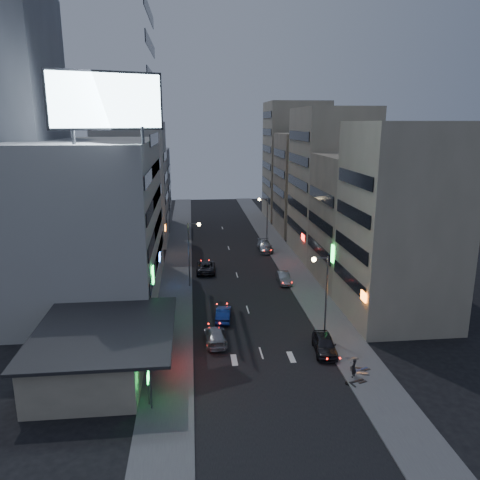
{
  "coord_description": "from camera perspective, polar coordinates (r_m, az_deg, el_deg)",
  "views": [
    {
      "loc": [
        -5.8,
        -33.35,
        19.85
      ],
      "look_at": [
        -0.26,
        19.58,
        6.46
      ],
      "focal_mm": 35.0,
      "sensor_mm": 36.0,
      "label": 1
    }
  ],
  "objects": [
    {
      "name": "food_court",
      "position": [
        40.43,
        -17.32,
        -12.8
      ],
      "size": [
        11.0,
        13.0,
        3.88
      ],
      "color": "tan",
      "rests_on": "ground"
    },
    {
      "name": "far_right_b",
      "position": [
        100.07,
        6.72,
        9.53
      ],
      "size": [
        12.0,
        12.0,
        24.0
      ],
      "primitive_type": "cube",
      "color": "tan",
      "rests_on": "ground"
    },
    {
      "name": "parked_car_right_mid",
      "position": [
        59.93,
        5.33,
        -4.6
      ],
      "size": [
        1.45,
        4.13,
        1.36
      ],
      "primitive_type": "imported",
      "rotation": [
        0.0,
        0.0,
        -0.0
      ],
      "color": "#A1A5A9",
      "rests_on": "ground"
    },
    {
      "name": "shophouse_near",
      "position": [
        49.52,
        19.01,
        1.87
      ],
      "size": [
        10.0,
        11.0,
        20.0
      ],
      "primitive_type": "cube",
      "color": "tan",
      "rests_on": "ground"
    },
    {
      "name": "far_right_a",
      "position": [
        86.71,
        8.35,
        6.78
      ],
      "size": [
        11.0,
        12.0,
        18.0
      ],
      "primitive_type": "cube",
      "color": "tan",
      "rests_on": "ground"
    },
    {
      "name": "billboard",
      "position": [
        43.95,
        -16.02,
        15.96
      ],
      "size": [
        9.52,
        3.75,
        6.2
      ],
      "rotation": [
        0.0,
        0.0,
        0.35
      ],
      "color": "#595B60",
      "rests_on": "white_building"
    },
    {
      "name": "scooter_silver_a",
      "position": [
        40.57,
        15.45,
        -14.75
      ],
      "size": [
        0.89,
        1.69,
        0.98
      ],
      "primitive_type": null,
      "rotation": [
        0.0,
        0.0,
        1.34
      ],
      "color": "#A9AAB1",
      "rests_on": "sidewalk_right"
    },
    {
      "name": "shophouse_far",
      "position": [
        71.99,
        10.95,
        6.8
      ],
      "size": [
        10.0,
        14.0,
        22.0
      ],
      "primitive_type": "cube",
      "color": "tan",
      "rests_on": "ground"
    },
    {
      "name": "road_car_silver",
      "position": [
        44.23,
        -3.0,
        -11.6
      ],
      "size": [
        2.04,
        4.71,
        1.35
      ],
      "primitive_type": "imported",
      "rotation": [
        0.0,
        0.0,
        3.17
      ],
      "color": "#9DA0A5",
      "rests_on": "ground"
    },
    {
      "name": "white_building",
      "position": [
        55.58,
        -17.49,
        2.2
      ],
      "size": [
        14.0,
        24.0,
        18.0
      ],
      "primitive_type": "cube",
      "color": "#A5A5A1",
      "rests_on": "ground"
    },
    {
      "name": "road_car_blue",
      "position": [
        48.83,
        -2.03,
        -9.01
      ],
      "size": [
        1.96,
        4.29,
        1.36
      ],
      "primitive_type": "imported",
      "rotation": [
        0.0,
        0.0,
        3.01
      ],
      "color": "navy",
      "rests_on": "ground"
    },
    {
      "name": "far_left_a",
      "position": [
        79.56,
        -13.02,
        6.65
      ],
      "size": [
        11.0,
        10.0,
        20.0
      ],
      "primitive_type": "cube",
      "color": "#A5A5A1",
      "rests_on": "ground"
    },
    {
      "name": "street_lamp_left",
      "position": [
        57.21,
        -5.88,
        -0.62
      ],
      "size": [
        1.6,
        0.44,
        8.02
      ],
      "color": "#595B60",
      "rests_on": "sidewalk_left"
    },
    {
      "name": "scooter_blue",
      "position": [
        41.37,
        15.22,
        -14.03
      ],
      "size": [
        1.19,
        1.92,
        1.11
      ],
      "primitive_type": null,
      "rotation": [
        0.0,
        0.0,
        1.92
      ],
      "color": "navy",
      "rests_on": "sidewalk_right"
    },
    {
      "name": "sidewalk_right",
      "position": [
        67.79,
        6.05,
        -2.94
      ],
      "size": [
        4.0,
        120.0,
        0.12
      ],
      "primitive_type": "cube",
      "color": "#4C4C4F",
      "rests_on": "ground"
    },
    {
      "name": "ground",
      "position": [
        39.24,
        3.49,
        -16.3
      ],
      "size": [
        180.0,
        180.0,
        0.0
      ],
      "primitive_type": "plane",
      "color": "black",
      "rests_on": "ground"
    },
    {
      "name": "scooter_silver_b",
      "position": [
        42.74,
        13.98,
        -13.08
      ],
      "size": [
        1.04,
        1.7,
        0.99
      ],
      "primitive_type": null,
      "rotation": [
        0.0,
        0.0,
        1.91
      ],
      "color": "#9A9BA1",
      "rests_on": "sidewalk_right"
    },
    {
      "name": "parked_car_right_far",
      "position": [
        74.31,
        3.05,
        -0.78
      ],
      "size": [
        2.16,
        5.3,
        1.54
      ],
      "primitive_type": "imported",
      "rotation": [
        0.0,
        0.0,
        -0.0
      ],
      "color": "#A3A7AB",
      "rests_on": "ground"
    },
    {
      "name": "sidewalk_left",
      "position": [
        66.4,
        -7.61,
        -3.35
      ],
      "size": [
        4.0,
        120.0,
        0.12
      ],
      "primitive_type": "cube",
      "color": "#4C4C4F",
      "rests_on": "ground"
    },
    {
      "name": "street_lamp_right_far",
      "position": [
        75.67,
        3.04,
        3.07
      ],
      "size": [
        1.6,
        0.44,
        8.02
      ],
      "color": "#595B60",
      "rests_on": "sidewalk_right"
    },
    {
      "name": "scooter_black_a",
      "position": [
        39.6,
        14.76,
        -15.26
      ],
      "size": [
        1.27,
        2.11,
        1.22
      ],
      "primitive_type": null,
      "rotation": [
        0.0,
        0.0,
        1.89
      ],
      "color": "black",
      "rests_on": "sidewalk_right"
    },
    {
      "name": "far_left_b",
      "position": [
        92.74,
        -12.3,
        6.15
      ],
      "size": [
        12.0,
        10.0,
        15.0
      ],
      "primitive_type": "cube",
      "color": "gray",
      "rests_on": "ground"
    },
    {
      "name": "scooter_black_b",
      "position": [
        41.16,
        15.11,
        -14.18
      ],
      "size": [
        1.18,
        1.92,
        1.11
      ],
      "primitive_type": null,
      "rotation": [
        0.0,
        0.0,
        1.23
      ],
      "color": "black",
      "rests_on": "sidewalk_right"
    },
    {
      "name": "street_lamp_right_near",
      "position": [
        43.53,
        10.03,
        -5.54
      ],
      "size": [
        1.6,
        0.44,
        8.02
      ],
      "color": "#595B60",
      "rests_on": "sidewalk_right"
    },
    {
      "name": "shophouse_mid",
      "position": [
        60.48,
        14.79,
        2.35
      ],
      "size": [
        11.0,
        12.0,
        16.0
      ],
      "primitive_type": "cube",
      "color": "tan",
      "rests_on": "ground"
    },
    {
      "name": "grey_tower",
      "position": [
        59.93,
        -26.09,
        9.99
      ],
      "size": [
        10.0,
        14.0,
        34.0
      ],
      "primitive_type": "cube",
      "color": "gray",
      "rests_on": "ground"
    },
    {
      "name": "person",
      "position": [
        39.6,
        13.69,
        -14.93
      ],
      "size": [
        0.66,
        0.66,
        1.55
      ],
      "primitive_type": "imported",
      "rotation": [
        0.0,
        0.0,
        3.92
      ],
      "color": "black",
      "rests_on": "sidewalk_right"
    },
    {
      "name": "parked_car_right_near",
      "position": [
        43.1,
        10.25,
        -12.39
      ],
      "size": [
        2.34,
        4.77,
        1.57
      ],
      "primitive_type": "imported",
      "rotation": [
        0.0,
        0.0,
        -0.11
      ],
      "color": "#252529",
      "rests_on": "ground"
    },
    {
      "name": "parked_car_left",
      "position": [
        64.11,
        -4.2,
        -3.25
      ],
      "size": [
        2.69,
        5.49,
        1.5
      ],
      "primitive_type": "imported",
      "rotation": [
        0.0,
        0.0,
        3.1
      ],
      "color": "#28282E",
      "rests_on": "ground"
    }
  ]
}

